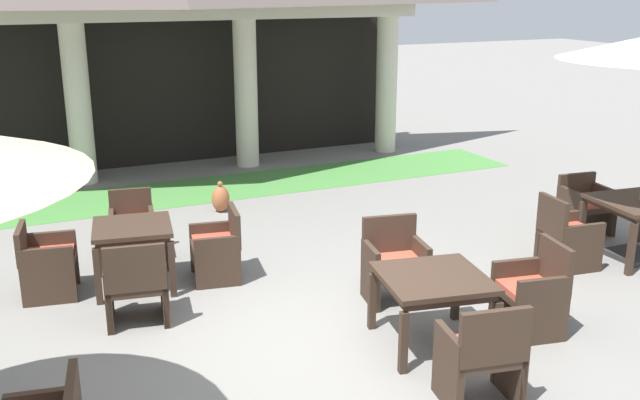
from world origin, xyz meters
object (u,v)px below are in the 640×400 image
patio_table_mid_left (433,285)px  terracotta_urn (221,199)px  patio_chair_mid_left_east (533,292)px  patio_table_mid_right (640,207)px  patio_table_near_foreground (133,234)px  patio_chair_mid_left_south (482,356)px  patio_chair_mid_right_west (567,236)px  patio_chair_mid_right_north (585,205)px  patio_chair_near_foreground_east (218,247)px  patio_chair_near_foreground_south (136,285)px  patio_chair_near_foreground_north (132,228)px  patio_chair_near_foreground_west (46,261)px  patio_chair_mid_left_north (394,263)px

patio_table_mid_left → terracotta_urn: bearing=96.6°
patio_chair_mid_left_east → patio_table_mid_right: patio_chair_mid_left_east is taller
patio_table_near_foreground → patio_chair_mid_left_south: bearing=-59.9°
patio_chair_mid_right_west → patio_table_mid_right: bearing=90.0°
patio_chair_mid_left_east → patio_chair_mid_right_west: size_ratio=1.03×
terracotta_urn → patio_table_mid_left: bearing=-83.4°
patio_table_mid_left → patio_chair_mid_right_north: bearing=26.9°
patio_chair_near_foreground_east → patio_chair_near_foreground_south: 1.34m
patio_chair_near_foreground_east → patio_chair_mid_right_north: (5.09, -0.53, -0.00)m
patio_table_mid_left → patio_chair_mid_right_west: patio_chair_mid_right_west is taller
terracotta_urn → patio_chair_mid_left_east: bearing=-72.5°
patio_chair_near_foreground_north → patio_chair_near_foreground_west: size_ratio=1.03×
patio_table_near_foreground → patio_chair_near_foreground_east: bearing=-9.6°
patio_chair_near_foreground_west → patio_chair_near_foreground_south: bearing=44.7°
patio_table_near_foreground → patio_chair_mid_left_east: patio_chair_mid_left_east is taller
patio_chair_mid_left_south → patio_chair_mid_right_west: size_ratio=1.02×
patio_chair_mid_left_east → patio_chair_mid_right_west: bearing=-41.3°
patio_chair_near_foreground_south → patio_chair_mid_left_north: 2.72m
patio_chair_mid_left_north → patio_chair_mid_right_west: patio_chair_mid_left_north is taller
patio_chair_mid_left_south → patio_chair_mid_right_west: patio_chair_mid_left_south is taller
patio_chair_mid_left_east → terracotta_urn: size_ratio=1.94×
patio_chair_mid_right_north → patio_table_near_foreground: bearing=0.5°
patio_chair_near_foreground_south → patio_chair_near_foreground_north: bearing=90.0°
patio_chair_near_foreground_north → patio_chair_mid_left_north: (2.34, -2.47, 0.02)m
patio_chair_mid_left_south → patio_chair_mid_right_north: patio_chair_mid_left_south is taller
patio_table_mid_left → patio_chair_mid_left_south: patio_chair_mid_left_south is taller
patio_table_mid_left → patio_chair_mid_right_north: size_ratio=1.43×
patio_chair_mid_left_east → patio_chair_mid_right_north: (2.68, 2.09, -0.03)m
patio_chair_near_foreground_west → patio_chair_mid_left_east: 5.18m
patio_table_mid_right → patio_chair_mid_right_north: 1.06m
patio_chair_mid_left_south → patio_chair_near_foreground_east: bearing=119.3°
patio_chair_near_foreground_east → patio_table_mid_left: patio_chair_near_foreground_east is taller
patio_chair_mid_left_south → patio_chair_mid_right_north: (3.92, 2.93, -0.04)m
patio_chair_near_foreground_east → patio_chair_mid_left_north: bearing=-121.8°
patio_chair_mid_right_west → patio_chair_mid_left_east: bearing=-45.0°
patio_table_mid_left → patio_table_mid_right: (3.60, 0.88, 0.05)m
patio_chair_mid_left_south → patio_chair_mid_right_west: bearing=47.1°
patio_table_mid_right → terracotta_urn: 5.81m
patio_chair_mid_right_west → patio_chair_near_foreground_north: bearing=-111.0°
patio_table_mid_right → terracotta_urn: patio_table_mid_right is taller
patio_chair_near_foreground_south → patio_table_mid_left: 2.96m
patio_chair_mid_right_west → terracotta_urn: patio_chair_mid_right_west is taller
patio_chair_near_foreground_east → patio_chair_mid_right_north: bearing=-86.3°
patio_table_mid_left → terracotta_urn: (-0.57, 4.91, -0.41)m
patio_chair_near_foreground_west → patio_chair_mid_right_west: patio_chair_mid_right_west is taller
patio_chair_near_foreground_south → patio_table_mid_right: (6.06, -0.77, 0.25)m
patio_table_near_foreground → patio_chair_near_foreground_east: 0.98m
patio_chair_near_foreground_north → patio_chair_mid_left_south: 4.95m
patio_chair_near_foreground_north → patio_chair_near_foreground_east: size_ratio=1.01×
patio_chair_mid_left_south → patio_chair_mid_right_north: 4.90m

